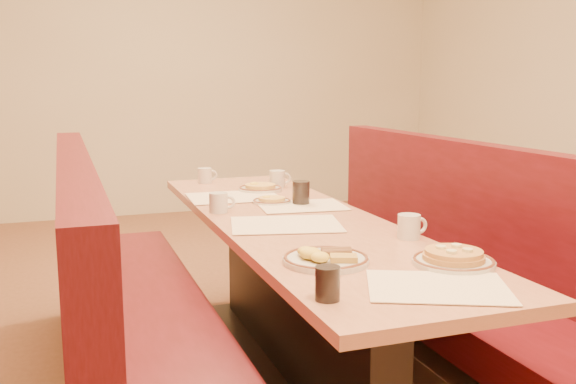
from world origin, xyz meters
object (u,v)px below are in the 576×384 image
object	(u,v)px
coffee_mug_b	(219,202)
booth_left	(124,326)
eggs_plate	(325,258)
booth_right	(439,287)
pancake_plate	(454,259)
diner_table	(295,302)
soda_tumbler_near	(328,283)
coffee_mug_c	(278,178)
soda_tumbler_mid	(301,193)
coffee_mug_a	(410,226)
coffee_mug_d	(205,175)

from	to	relation	value
coffee_mug_b	booth_left	bearing A→B (deg)	-139.54
coffee_mug_b	eggs_plate	bearing A→B (deg)	-68.93
booth_right	pancake_plate	distance (m)	1.06
booth_right	pancake_plate	size ratio (longest dim) A/B	9.54
diner_table	coffee_mug_b	bearing A→B (deg)	139.55
booth_left	booth_right	size ratio (longest dim) A/B	1.00
soda_tumbler_near	coffee_mug_c	bearing A→B (deg)	75.39
diner_table	soda_tumbler_mid	bearing A→B (deg)	64.88
eggs_plate	coffee_mug_a	size ratio (longest dim) A/B	2.33
diner_table	coffee_mug_d	bearing A→B (deg)	97.86
pancake_plate	coffee_mug_c	world-z (taller)	coffee_mug_c
eggs_plate	soda_tumbler_near	world-z (taller)	soda_tumbler_near
booth_left	pancake_plate	xyz separation A→B (m)	(0.96, -0.84, 0.41)
booth_right	eggs_plate	size ratio (longest dim) A/B	8.91
eggs_plate	soda_tumbler_mid	bearing A→B (deg)	73.71
booth_right	diner_table	bearing A→B (deg)	180.00
eggs_plate	soda_tumbler_mid	distance (m)	1.01
diner_table	coffee_mug_c	bearing A→B (deg)	76.45
coffee_mug_b	soda_tumbler_mid	xyz separation A→B (m)	(0.41, 0.05, 0.01)
booth_left	soda_tumbler_mid	xyz separation A→B (m)	(0.87, 0.29, 0.44)
coffee_mug_a	coffee_mug_d	world-z (taller)	coffee_mug_a
diner_table	coffee_mug_c	distance (m)	0.94
coffee_mug_d	coffee_mug_b	bearing A→B (deg)	-98.33
booth_left	coffee_mug_c	xyz separation A→B (m)	(0.93, 0.82, 0.44)
diner_table	coffee_mug_d	size ratio (longest dim) A/B	21.80
soda_tumbler_mid	coffee_mug_b	bearing A→B (deg)	-172.67
booth_left	coffee_mug_d	size ratio (longest dim) A/B	21.80
diner_table	pancake_plate	xyz separation A→B (m)	(0.23, -0.84, 0.40)
eggs_plate	coffee_mug_b	world-z (taller)	coffee_mug_b
booth_right	coffee_mug_b	world-z (taller)	booth_right
pancake_plate	eggs_plate	world-z (taller)	pancake_plate
coffee_mug_a	soda_tumbler_mid	size ratio (longest dim) A/B	1.06
eggs_plate	coffee_mug_b	xyz separation A→B (m)	(-0.13, 0.92, 0.03)
booth_right	coffee_mug_d	bearing A→B (deg)	128.79
booth_left	eggs_plate	bearing A→B (deg)	-49.41
booth_right	coffee_mug_d	distance (m)	1.48
coffee_mug_b	coffee_mug_c	distance (m)	0.75
coffee_mug_c	soda_tumbler_near	distance (m)	1.89
coffee_mug_d	soda_tumbler_near	distance (m)	2.12
diner_table	coffee_mug_a	world-z (taller)	coffee_mug_a
diner_table	coffee_mug_b	xyz separation A→B (m)	(-0.28, 0.24, 0.42)
booth_left	pancake_plate	world-z (taller)	booth_left
diner_table	booth_left	bearing A→B (deg)	180.00
coffee_mug_c	coffee_mug_d	size ratio (longest dim) A/B	1.08
coffee_mug_c	coffee_mug_d	xyz separation A→B (m)	(-0.35, 0.28, -0.00)
diner_table	soda_tumbler_mid	distance (m)	0.54
soda_tumbler_mid	coffee_mug_c	bearing A→B (deg)	83.36
booth_right	soda_tumbler_near	xyz separation A→B (m)	(-1.01, -1.01, 0.44)
diner_table	coffee_mug_c	size ratio (longest dim) A/B	20.28
coffee_mug_d	soda_tumbler_mid	size ratio (longest dim) A/B	1.01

